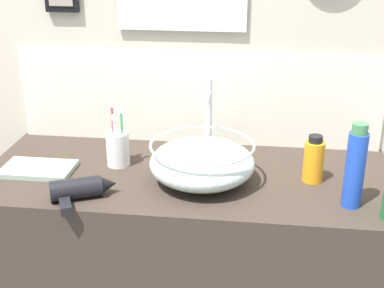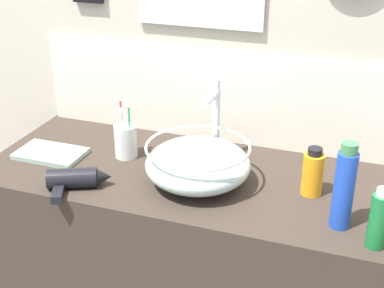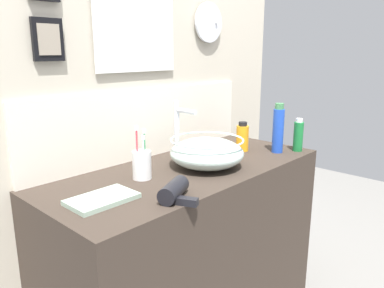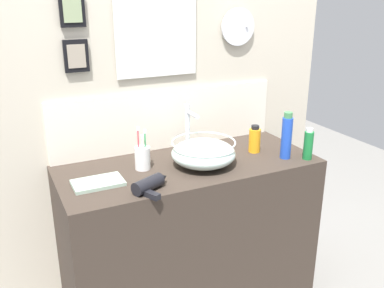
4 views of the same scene
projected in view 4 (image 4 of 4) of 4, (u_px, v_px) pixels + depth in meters
vanity_counter at (189, 239)px, 2.25m from camera, size 1.27×0.54×0.86m
back_panel at (164, 85)px, 2.24m from camera, size 1.90×0.10×2.38m
glass_bowl_sink at (203, 153)px, 2.06m from camera, size 0.31×0.31×0.12m
faucet at (189, 126)px, 2.17m from camera, size 0.02×0.13×0.27m
hair_drier at (151, 184)px, 1.81m from camera, size 0.19×0.18×0.06m
toothbrush_cup at (142, 158)px, 2.02m from camera, size 0.07×0.07×0.21m
soap_dispenser at (308, 145)px, 2.14m from camera, size 0.05×0.05×0.16m
shampoo_bottle at (287, 136)px, 2.14m from camera, size 0.05×0.05×0.24m
lotion_bottle at (254, 139)px, 2.24m from camera, size 0.06×0.06×0.14m
hand_towel at (98, 183)px, 1.87m from camera, size 0.22×0.14×0.02m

